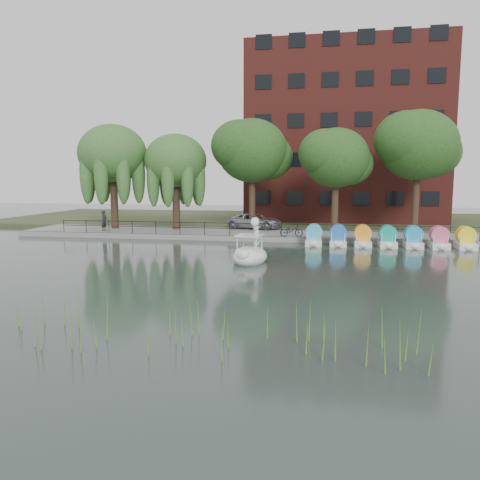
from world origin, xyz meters
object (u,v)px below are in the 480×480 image
(bicycle, at_px, (291,230))
(swan_boat, at_px, (250,253))
(minivan, at_px, (255,220))
(pedestrian, at_px, (104,219))

(bicycle, xyz_separation_m, swan_boat, (-1.68, -9.19, -0.35))
(minivan, xyz_separation_m, bicycle, (3.55, -4.96, -0.27))
(swan_boat, bearing_deg, pedestrian, 152.02)
(bicycle, bearing_deg, pedestrian, 75.21)
(minivan, height_order, swan_boat, swan_boat)
(bicycle, distance_m, pedestrian, 15.70)
(pedestrian, distance_m, swan_boat, 17.27)
(minivan, relative_size, swan_boat, 1.73)
(pedestrian, bearing_deg, swan_boat, -118.80)
(minivan, bearing_deg, bicycle, -135.80)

